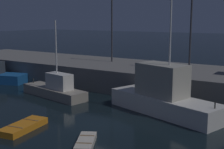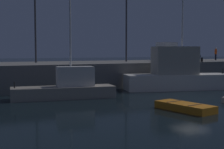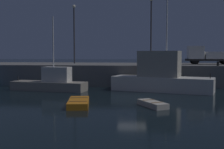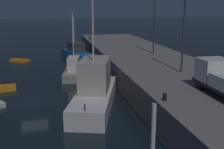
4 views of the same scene
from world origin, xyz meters
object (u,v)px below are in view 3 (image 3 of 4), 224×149
Objects in this scene: fishing_boat_orange at (51,83)px; lamp_post_west at (74,29)px; fishing_boat_blue at (161,76)px; utility_truck at (207,55)px; dinghy_red_small at (153,104)px; lamp_post_east at (151,26)px; bollard_east at (218,64)px; dinghy_orange_near at (79,103)px.

lamp_post_west is at bearing 88.94° from fishing_boat_orange.
fishing_boat_blue is 1.29× the size of fishing_boat_orange.
lamp_post_west is at bearing 175.51° from utility_truck.
dinghy_red_small is at bearing -113.91° from utility_truck.
fishing_boat_orange is 15.71m from lamp_post_east.
lamp_post_east is at bearing 147.46° from bollard_east.
fishing_boat_blue is 7.72m from bollard_east.
dinghy_red_small is at bearing -38.94° from fishing_boat_orange.
dinghy_orange_near is (-6.81, -9.31, -1.31)m from fishing_boat_blue.
lamp_post_west is at bearing 118.58° from dinghy_red_small.
dinghy_orange_near is 22.21m from utility_truck.
bollard_east is at bearing -32.54° from lamp_post_east.
dinghy_orange_near is at bearing -126.19° from fishing_boat_blue.
dinghy_red_small is 0.35× the size of lamp_post_east.
fishing_boat_orange is 2.72× the size of dinghy_red_small.
bollard_east is (18.11, -5.90, -4.49)m from lamp_post_west.
dinghy_orange_near is 20.13m from lamp_post_east.
lamp_post_east reaches higher than dinghy_red_small.
bollard_east is at bearing -18.05° from lamp_post_west.
dinghy_orange_near is (4.81, -8.54, -0.61)m from fishing_boat_orange.
fishing_boat_orange is 0.96× the size of lamp_post_east.
dinghy_orange_near is at bearing -108.64° from lamp_post_east.
lamp_post_east reaches higher than dinghy_orange_near.
lamp_post_east is at bearing 177.73° from utility_truck.
fishing_boat_orange is at bearing -166.39° from bollard_east.
dinghy_orange_near is at bearing -76.24° from lamp_post_west.
lamp_post_west is at bearing 140.08° from fishing_boat_blue.
dinghy_orange_near is 5.58m from dinghy_red_small.
lamp_post_west is (0.19, 10.33, 6.43)m from fishing_boat_orange.
lamp_post_west is 19.57m from bollard_east.
lamp_post_east is at bearing 71.36° from dinghy_orange_near.
dinghy_orange_near is at bearing -136.11° from bollard_east.
fishing_boat_orange is (-11.62, -0.77, -0.70)m from fishing_boat_blue.
fishing_boat_blue reaches higher than dinghy_orange_near.
lamp_post_east is at bearing 88.67° from dinghy_red_small.
utility_truck is 4.59m from bollard_east.
dinghy_red_small is at bearing -91.33° from lamp_post_east.
dinghy_red_small is 19.10m from lamp_post_east.
lamp_post_east is (5.99, 17.76, 7.33)m from dinghy_orange_near.
dinghy_red_small is (5.58, 0.14, -0.03)m from dinghy_orange_near.
dinghy_orange_near is 0.47× the size of lamp_post_east.
fishing_boat_blue is 10.63m from utility_truck.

